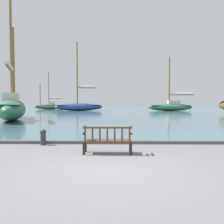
{
  "coord_description": "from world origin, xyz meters",
  "views": [
    {
      "loc": [
        0.15,
        -6.28,
        1.78
      ],
      "look_at": [
        -0.05,
        10.0,
        1.0
      ],
      "focal_mm": 40.0,
      "sensor_mm": 36.0,
      "label": 1
    }
  ],
  "objects_px": {
    "park_bench": "(108,140)",
    "sailboat_mid_starboard": "(50,106)",
    "sailboat_far_port": "(171,106)",
    "sailboat_far_starboard": "(12,107)",
    "mooring_bollard": "(43,136)",
    "sailboat_distant_harbor": "(79,106)"
  },
  "relations": [
    {
      "from": "park_bench",
      "to": "sailboat_mid_starboard",
      "type": "distance_m",
      "value": 39.44
    },
    {
      "from": "park_bench",
      "to": "sailboat_far_port",
      "type": "relative_size",
      "value": 0.19
    },
    {
      "from": "sailboat_far_port",
      "to": "sailboat_far_starboard",
      "type": "bearing_deg",
      "value": -133.92
    },
    {
      "from": "sailboat_mid_starboard",
      "to": "mooring_bollard",
      "type": "bearing_deg",
      "value": -75.68
    },
    {
      "from": "sailboat_distant_harbor",
      "to": "sailboat_far_starboard",
      "type": "bearing_deg",
      "value": -99.15
    },
    {
      "from": "park_bench",
      "to": "sailboat_far_port",
      "type": "height_order",
      "value": "sailboat_far_port"
    },
    {
      "from": "park_bench",
      "to": "mooring_bollard",
      "type": "bearing_deg",
      "value": 148.67
    },
    {
      "from": "sailboat_far_starboard",
      "to": "sailboat_far_port",
      "type": "height_order",
      "value": "sailboat_far_starboard"
    },
    {
      "from": "sailboat_distant_harbor",
      "to": "mooring_bollard",
      "type": "height_order",
      "value": "sailboat_distant_harbor"
    },
    {
      "from": "sailboat_far_starboard",
      "to": "park_bench",
      "type": "bearing_deg",
      "value": -56.56
    },
    {
      "from": "park_bench",
      "to": "mooring_bollard",
      "type": "distance_m",
      "value": 3.05
    },
    {
      "from": "park_bench",
      "to": "sailboat_mid_starboard",
      "type": "relative_size",
      "value": 0.23
    },
    {
      "from": "sailboat_far_starboard",
      "to": "sailboat_far_port",
      "type": "distance_m",
      "value": 25.39
    },
    {
      "from": "sailboat_distant_harbor",
      "to": "mooring_bollard",
      "type": "distance_m",
      "value": 30.15
    },
    {
      "from": "sailboat_distant_harbor",
      "to": "sailboat_mid_starboard",
      "type": "bearing_deg",
      "value": 135.81
    },
    {
      "from": "sailboat_mid_starboard",
      "to": "sailboat_far_starboard",
      "type": "bearing_deg",
      "value": -82.53
    },
    {
      "from": "sailboat_mid_starboard",
      "to": "mooring_bollard",
      "type": "xyz_separation_m",
      "value": [
        9.2,
        -36.05,
        -0.32
      ]
    },
    {
      "from": "sailboat_distant_harbor",
      "to": "sailboat_mid_starboard",
      "type": "relative_size",
      "value": 1.58
    },
    {
      "from": "sailboat_distant_harbor",
      "to": "mooring_bollard",
      "type": "bearing_deg",
      "value": -84.34
    },
    {
      "from": "sailboat_far_starboard",
      "to": "mooring_bollard",
      "type": "height_order",
      "value": "sailboat_far_starboard"
    },
    {
      "from": "sailboat_far_port",
      "to": "sailboat_distant_harbor",
      "type": "bearing_deg",
      "value": 178.77
    },
    {
      "from": "sailboat_distant_harbor",
      "to": "mooring_bollard",
      "type": "relative_size",
      "value": 17.25
    }
  ]
}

